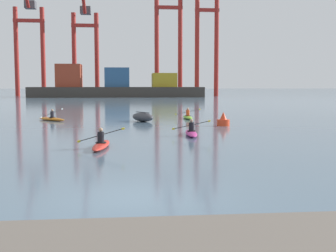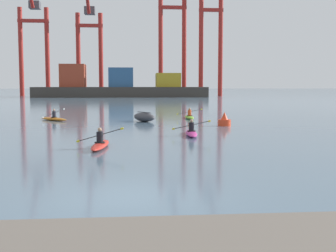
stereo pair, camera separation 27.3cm
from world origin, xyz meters
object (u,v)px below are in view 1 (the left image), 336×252
capsized_dinghy (143,117)px  kayak_lime (188,117)px  container_barge (115,87)px  kayak_magenta (191,133)px  gantry_crane_east_mid (169,25)px  channel_buoy (223,121)px  kayak_red (101,144)px  kayak_orange (52,119)px  gantry_crane_west_mid (85,37)px  gantry_crane_west (29,35)px  gantry_crane_east (207,28)px

capsized_dinghy → kayak_lime: bearing=32.3°
capsized_dinghy → kayak_lime: (3.98, 2.51, -0.18)m
container_barge → kayak_magenta: container_barge is taller
gantry_crane_east_mid → channel_buoy: size_ratio=37.46×
kayak_red → gantry_crane_east_mid: bearing=82.5°
kayak_lime → container_barge: bearing=96.2°
channel_buoy → kayak_orange: channel_buoy is taller
container_barge → capsized_dinghy: size_ratio=15.09×
kayak_lime → kayak_magenta: bearing=-97.2°
gantry_crane_west_mid → kayak_magenta: size_ratio=9.46×
gantry_crane_west → kayak_orange: bearing=-77.2°
kayak_red → kayak_orange: bearing=106.5°
gantry_crane_east → channel_buoy: size_ratio=36.10×
gantry_crane_east → kayak_lime: bearing=-101.8°
container_barge → kayak_orange: size_ratio=14.72×
gantry_crane_west_mid → kayak_red: 101.67m
channel_buoy → gantry_crane_east_mid: bearing=86.8°
container_barge → gantry_crane_west_mid: (-7.93, 10.82, 13.13)m
gantry_crane_west_mid → kayak_red: bearing=-84.7°
kayak_red → kayak_orange: kayak_orange is taller
channel_buoy → kayak_magenta: (-3.18, -5.78, -0.19)m
gantry_crane_west → capsized_dinghy: gantry_crane_west is taller
gantry_crane_west → kayak_orange: size_ratio=11.51×
channel_buoy → kayak_red: channel_buoy is taller
gantry_crane_west → gantry_crane_east_mid: size_ratio=0.88×
channel_buoy → kayak_red: bearing=-127.7°
container_barge → gantry_crane_west: (-22.69, 11.90, 13.63)m
gantry_crane_east_mid → kayak_lime: gantry_crane_east_mid is taller
gantry_crane_east → capsized_dinghy: (-20.46, -81.29, -17.56)m
channel_buoy → kayak_lime: size_ratio=0.29×
container_barge → kayak_red: (1.37, -89.24, -2.32)m
gantry_crane_east_mid → channel_buoy: (-4.88, -87.50, -18.55)m
container_barge → gantry_crane_west: size_ratio=1.28×
channel_buoy → kayak_orange: 14.22m
gantry_crane_east_mid → kayak_lime: size_ratio=11.00×
kayak_orange → gantry_crane_east: bearing=70.8°
kayak_orange → kayak_magenta: kayak_orange is taller
gantry_crane_west → kayak_magenta: (28.93, -96.49, -15.95)m
gantry_crane_west → container_barge: bearing=-27.7°
gantry_crane_east → kayak_orange: 86.26m
kayak_lime → kayak_orange: kayak_orange is taller
gantry_crane_west → gantry_crane_east_mid: 37.24m
gantry_crane_east → channel_buoy: gantry_crane_east is taller
gantry_crane_east → kayak_lime: gantry_crane_east is taller
kayak_red → kayak_orange: (-4.86, 16.37, -0.00)m
gantry_crane_west_mid → kayak_magenta: (14.17, -95.41, -15.45)m
gantry_crane_east_mid → kayak_red: bearing=-97.5°
container_barge → channel_buoy: (9.42, -78.81, -2.14)m
container_barge → gantry_crane_west: 29.02m
gantry_crane_west → gantry_crane_east: (47.02, -5.07, 1.79)m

